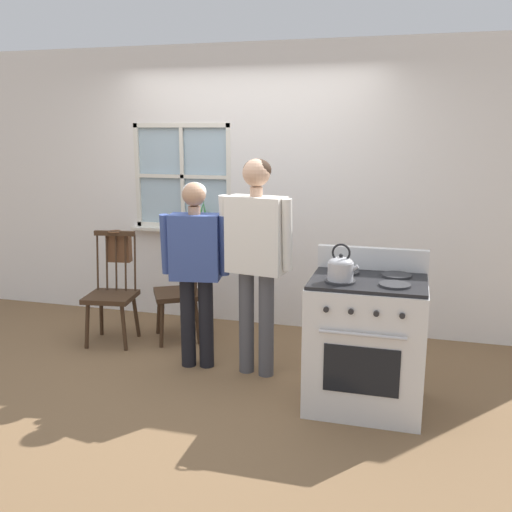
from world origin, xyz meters
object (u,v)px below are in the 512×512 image
Objects in this scene: kettle at (341,268)px; handbag at (119,247)px; chair_near_wall at (179,293)px; chair_by_window at (112,295)px; potted_plant at (203,221)px; person_elderly_left at (195,259)px; stove at (366,342)px; person_teen_center at (256,246)px.

handbag is at bearing 155.53° from kettle.
chair_by_window is at bearing -96.70° from chair_near_wall.
chair_by_window is 1.15m from potted_plant.
chair_by_window and handbag have the same top height.
person_elderly_left is 1.12m from handbag.
kettle reaches higher than chair_by_window.
person_elderly_left is at bearing 166.89° from stove.
chair_near_wall is (0.56, 0.24, 0.00)m from chair_by_window.
kettle is (0.70, -0.44, -0.02)m from person_teen_center.
chair_by_window is at bearing 176.97° from person_teen_center.
kettle is at bearing -22.93° from person_teen_center.
stove is at bearing -39.43° from potted_plant.
person_teen_center reaches higher than stove.
chair_near_wall is 4.09× the size of kettle.
potted_plant is (0.60, 0.79, 0.59)m from chair_by_window.
handbag is (-0.98, 0.54, -0.07)m from person_elderly_left.
stove is 3.54× the size of potted_plant.
kettle is (1.21, -0.45, 0.12)m from person_elderly_left.
potted_plant reaches higher than handbag.
person_teen_center is at bearing 147.69° from kettle.
stove reaches higher than chair_by_window.
chair_by_window is 4.09× the size of kettle.
potted_plant reaches higher than chair_by_window.
person_teen_center is at bearing 28.52° from chair_near_wall.
person_teen_center is 5.55× the size of handbag.
potted_plant is at bearing 146.83° from chair_near_wall.
potted_plant is at bearing 98.33° from person_elderly_left.
handbag is at bearing -118.98° from chair_near_wall.
handbag is at bearing 90.00° from chair_by_window.
person_elderly_left reaches higher than stove.
chair_by_window is 2.41m from stove.
person_teen_center reaches higher than chair_by_window.
stove is at bearing -23.06° from chair_by_window.
chair_near_wall is at bearing 153.84° from stove.
person_teen_center reaches higher than person_elderly_left.
chair_near_wall is 3.30× the size of potted_plant.
person_teen_center is at bearing -10.25° from person_elderly_left.
kettle is (2.15, -0.76, 0.58)m from chair_by_window.
handbag is (-0.63, -0.56, -0.19)m from potted_plant.
potted_plant reaches higher than stove.
person_teen_center is at bearing -20.29° from chair_by_window.
chair_near_wall is 0.59× the size of person_teen_center.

